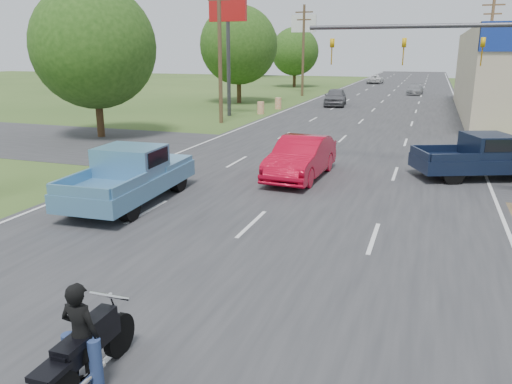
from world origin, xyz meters
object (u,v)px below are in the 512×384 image
at_px(rider, 81,340).
at_px(distant_car_white, 376,79).
at_px(blue_pickup, 132,174).
at_px(distant_car_grey, 335,97).
at_px(red_convertible, 301,158).
at_px(motorcycle, 80,361).
at_px(distant_car_silver, 415,89).
at_px(navy_pickup, 487,156).

height_order(rider, distant_car_white, rider).
relative_size(rider, blue_pickup, 0.28).
relative_size(distant_car_grey, distant_car_white, 1.02).
xyz_separation_m(rider, blue_pickup, (-4.81, 8.89, 0.13)).
height_order(red_convertible, blue_pickup, blue_pickup).
bearing_deg(rider, motorcycle, 90.00).
height_order(red_convertible, distant_car_silver, red_convertible).
relative_size(red_convertible, blue_pickup, 0.85).
bearing_deg(rider, distant_car_grey, -85.63).
bearing_deg(motorcycle, blue_pickup, 117.21).
distance_m(rider, distant_car_white, 78.20).
bearing_deg(blue_pickup, red_convertible, 45.10).
distance_m(motorcycle, distant_car_grey, 42.59).
bearing_deg(distant_car_white, distant_car_silver, 111.88).
xyz_separation_m(red_convertible, navy_pickup, (7.16, 2.45, 0.08)).
height_order(rider, distant_car_grey, rider).
relative_size(navy_pickup, distant_car_white, 1.24).
bearing_deg(motorcycle, rider, 90.00).
xyz_separation_m(distant_car_grey, distant_car_white, (-0.14, 35.76, -0.16)).
distance_m(blue_pickup, navy_pickup, 14.02).
bearing_deg(navy_pickup, rider, -45.89).
bearing_deg(distant_car_silver, distant_car_white, 112.21).
relative_size(blue_pickup, navy_pickup, 1.01).
xyz_separation_m(rider, navy_pickup, (6.99, 16.47, 0.07)).
bearing_deg(rider, distant_car_white, -87.99).
bearing_deg(distant_car_silver, navy_pickup, -80.77).
bearing_deg(red_convertible, navy_pickup, 21.64).
xyz_separation_m(rider, distant_car_silver, (2.67, 58.21, -0.23)).
bearing_deg(distant_car_grey, distant_car_white, 84.06).
distance_m(rider, distant_car_silver, 58.28).
bearing_deg(distant_car_silver, distant_car_grey, -109.43).
bearing_deg(navy_pickup, distant_car_silver, 163.00).
bearing_deg(red_convertible, blue_pickup, -129.30).
bearing_deg(navy_pickup, distant_car_grey, -179.91).
distance_m(distant_car_silver, distant_car_white, 21.01).
bearing_deg(motorcycle, red_convertible, 89.69).
bearing_deg(distant_car_white, rider, 96.02).
xyz_separation_m(motorcycle, distant_car_white, (-4.13, 78.17, 0.11)).
bearing_deg(rider, red_convertible, -90.31).
bearing_deg(red_convertible, motorcycle, -86.52).
xyz_separation_m(red_convertible, rider, (0.17, -14.03, 0.01)).
distance_m(red_convertible, distant_car_grey, 28.56).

